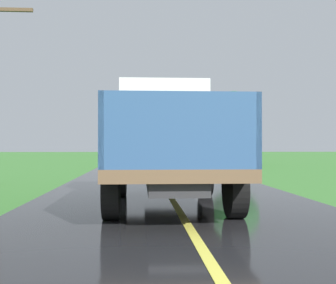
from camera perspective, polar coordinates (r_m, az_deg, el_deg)
name	(u,v)px	position (r m, az deg, el deg)	size (l,w,h in m)	color
banana_truck_near	(166,139)	(9.72, -0.32, 0.46)	(2.38, 5.82, 2.80)	#2D2D30
roadside_tree_near_left	(233,114)	(29.24, 8.55, 3.58)	(3.41, 3.41, 4.96)	#4C3823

